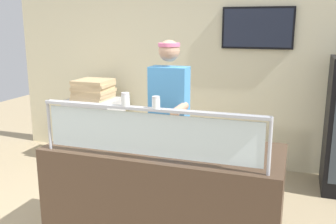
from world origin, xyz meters
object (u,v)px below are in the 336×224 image
(pepper_flake_shaker, at_px, (156,103))
(pizza_box_stack, at_px, (93,89))
(pizza_server, at_px, (136,140))
(pizza_tray, at_px, (138,142))
(parmesan_shaker, at_px, (125,100))
(worker_figure, at_px, (169,116))

(pepper_flake_shaker, height_order, pizza_box_stack, pepper_flake_shaker)
(pizza_server, height_order, pizza_box_stack, pizza_box_stack)
(pizza_tray, relative_size, pizza_box_stack, 0.89)
(pizza_box_stack, bearing_deg, pepper_flake_shaker, -51.06)
(pizza_server, relative_size, pizza_box_stack, 0.57)
(pizza_box_stack, bearing_deg, parmesan_shaker, -54.99)
(pizza_tray, height_order, worker_figure, worker_figure)
(parmesan_shaker, bearing_deg, pizza_tray, 99.79)
(parmesan_shaker, bearing_deg, pizza_box_stack, 125.01)
(pizza_server, bearing_deg, worker_figure, 89.82)
(pepper_flake_shaker, bearing_deg, worker_figure, 104.21)
(parmesan_shaker, bearing_deg, pepper_flake_shaker, -0.00)
(parmesan_shaker, distance_m, worker_figure, 1.19)
(pizza_tray, distance_m, worker_figure, 0.80)
(worker_figure, bearing_deg, parmesan_shaker, -87.29)
(pizza_tray, height_order, pizza_server, pizza_server)
(pizza_box_stack, bearing_deg, pizza_tray, -51.55)
(pizza_tray, distance_m, pizza_box_stack, 2.34)
(pizza_box_stack, bearing_deg, worker_figure, -35.26)
(pizza_server, xyz_separation_m, parmesan_shaker, (0.06, -0.30, 0.39))
(pizza_server, xyz_separation_m, worker_figure, (0.01, 0.82, 0.02))
(pizza_server, relative_size, worker_figure, 0.16)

